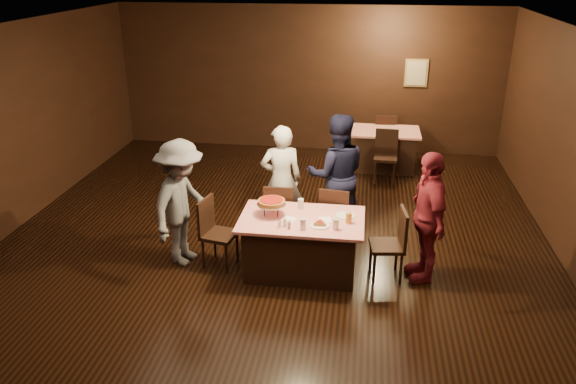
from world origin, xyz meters
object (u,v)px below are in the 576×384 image
object	(u,v)px
chair_far_right	(336,216)
glass_back	(301,204)
chair_end_left	(220,233)
diner_navy_hoodie	(337,175)
diner_grey_knit	(182,203)
glass_front_left	(303,224)
diner_red_shirt	(427,217)
chair_far_left	(280,213)
diner_white_jacket	(281,180)
chair_end_right	(387,244)
glass_front_right	(336,224)
plate_empty	(345,215)
main_table	(301,245)
pizza_stand	(272,202)
glass_amber	(349,218)
back_table	(385,149)
chair_back_far	(384,136)
chair_back_near	(386,157)

from	to	relation	value
chair_far_right	glass_back	distance (m)	0.73
chair_end_left	diner_navy_hoodie	bearing A→B (deg)	-37.82
diner_grey_knit	glass_front_left	bearing A→B (deg)	-87.60
diner_navy_hoodie	diner_red_shirt	size ratio (longest dim) A/B	1.07
chair_far_left	diner_white_jacket	xyz separation A→B (m)	(-0.04, 0.38, 0.36)
chair_end_right	glass_front_right	world-z (taller)	chair_end_right
plate_empty	glass_front_left	bearing A→B (deg)	-138.01
main_table	chair_far_right	distance (m)	0.85
pizza_stand	glass_amber	world-z (taller)	pizza_stand
main_table	chair_end_left	world-z (taller)	chair_end_left
chair_far_right	glass_back	world-z (taller)	chair_far_right
diner_navy_hoodie	glass_amber	xyz separation A→B (m)	(0.23, -1.28, -0.08)
diner_white_jacket	glass_front_right	bearing A→B (deg)	108.55
back_table	chair_end_left	bearing A→B (deg)	-118.45
glass_amber	chair_far_right	bearing A→B (deg)	104.04
back_table	diner_white_jacket	distance (m)	3.44
glass_amber	back_table	bearing A→B (deg)	82.59
chair_end_right	diner_grey_knit	size ratio (longest dim) A/B	0.55
plate_empty	back_table	bearing A→B (deg)	81.52
chair_end_right	chair_back_far	size ratio (longest dim) A/B	1.00
back_table	glass_front_right	distance (m)	4.47
chair_far_right	glass_front_left	size ratio (longest dim) A/B	6.79
chair_far_left	glass_front_left	size ratio (longest dim) A/B	6.79
diner_white_jacket	chair_far_left	bearing A→B (deg)	81.64
diner_white_jacket	glass_front_left	size ratio (longest dim) A/B	11.93
glass_front_left	chair_end_right	bearing A→B (deg)	15.95
chair_back_near	chair_far_left	bearing A→B (deg)	-117.55
glass_front_right	glass_back	size ratio (longest dim) A/B	1.00
chair_end_right	diner_red_shirt	size ratio (longest dim) A/B	0.55
chair_back_near	glass_front_right	size ratio (longest dim) A/B	6.79
chair_far_right	diner_navy_hoodie	bearing A→B (deg)	-78.64
back_table	chair_far_right	xyz separation A→B (m)	(-0.75, -3.39, 0.09)
back_table	diner_white_jacket	size ratio (longest dim) A/B	0.78
glass_front_left	plate_empty	bearing A→B (deg)	41.99
chair_back_near	diner_navy_hoodie	size ratio (longest dim) A/B	0.52
glass_front_left	glass_amber	size ratio (longest dim) A/B	1.00
main_table	plate_empty	size ratio (longest dim) A/B	6.40
chair_back_far	glass_amber	world-z (taller)	chair_back_far
chair_back_far	glass_front_right	bearing A→B (deg)	79.37
diner_white_jacket	diner_grey_knit	size ratio (longest dim) A/B	0.96
chair_far_left	diner_white_jacket	size ratio (longest dim) A/B	0.57
diner_grey_knit	glass_front_right	distance (m)	2.08
chair_far_right	diner_white_jacket	bearing A→B (deg)	-16.56
chair_end_right	glass_front_right	xyz separation A→B (m)	(-0.65, -0.25, 0.37)
chair_end_right	diner_red_shirt	xyz separation A→B (m)	(0.48, 0.08, 0.39)
chair_far_right	chair_end_left	size ratio (longest dim) A/B	1.00
chair_far_left	diner_grey_knit	bearing A→B (deg)	28.26
chair_end_right	diner_grey_knit	world-z (taller)	diner_grey_knit
chair_back_far	glass_front_left	distance (m)	5.17
plate_empty	diner_white_jacket	bearing A→B (deg)	135.39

